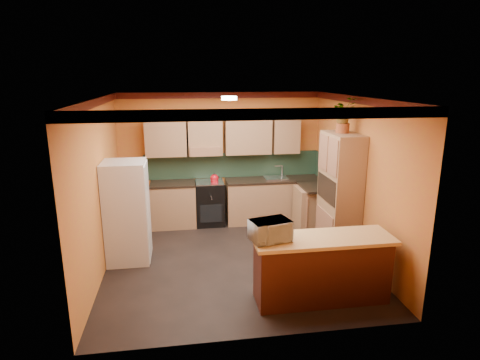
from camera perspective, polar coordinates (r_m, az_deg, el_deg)
name	(u,v)px	position (r m, az deg, el deg)	size (l,w,h in m)	color
room_shell	(233,135)	(6.57, -0.99, 6.43)	(4.24, 4.24, 2.72)	black
base_cabinets_back	(239,202)	(8.46, -0.08, -3.16)	(3.65, 0.60, 0.88)	#A37356
countertop_back	(239,181)	(8.33, -0.08, -0.14)	(3.65, 0.62, 0.04)	black
stove	(210,203)	(8.39, -4.31, -3.25)	(0.58, 0.58, 0.91)	black
kettle	(214,178)	(8.20, -3.66, 0.30)	(0.17, 0.17, 0.18)	red
sink	(276,178)	(8.47, 5.11, 0.29)	(0.48, 0.40, 0.03)	silver
base_cabinets_right	(316,209)	(8.17, 10.75, -4.08)	(0.60, 0.80, 0.88)	#A37356
countertop_right	(317,187)	(8.04, 10.90, -0.97)	(0.62, 0.80, 0.04)	black
fridge	(127,212)	(6.87, -15.80, -4.42)	(0.68, 0.66, 1.70)	silver
pantry	(339,194)	(7.12, 13.97, -1.92)	(0.48, 0.90, 2.10)	#A37356
fern_pot	(343,128)	(6.94, 14.39, 7.18)	(0.22, 0.22, 0.16)	brown
fern	(344,110)	(6.91, 14.54, 9.58)	(0.38, 0.33, 0.42)	#A37356
breakfast_bar	(321,270)	(5.74, 11.50, -12.47)	(1.80, 0.55, 0.88)	#491C11
bar_top	(323,239)	(5.55, 11.74, -8.19)	(1.90, 0.65, 0.05)	tan
microwave	(270,230)	(5.28, 4.31, -7.16)	(0.51, 0.34, 0.28)	silver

